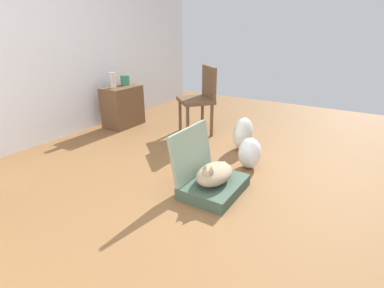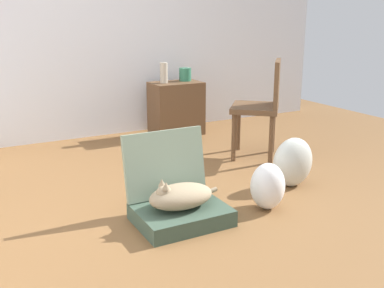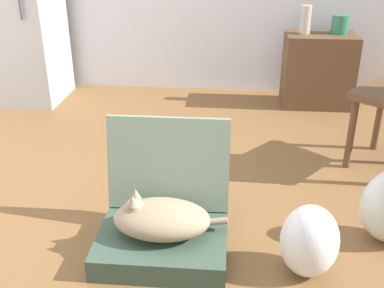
{
  "view_description": "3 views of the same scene",
  "coord_description": "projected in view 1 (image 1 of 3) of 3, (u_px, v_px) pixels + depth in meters",
  "views": [
    {
      "loc": [
        -2.01,
        -1.3,
        1.38
      ],
      "look_at": [
        -0.07,
        -0.09,
        0.47
      ],
      "focal_mm": 26.83,
      "sensor_mm": 36.0,
      "label": 1
    },
    {
      "loc": [
        -1.22,
        -2.75,
        1.34
      ],
      "look_at": [
        0.37,
        0.21,
        0.38
      ],
      "focal_mm": 42.78,
      "sensor_mm": 36.0,
      "label": 2
    },
    {
      "loc": [
        0.32,
        -1.98,
        1.38
      ],
      "look_at": [
        0.11,
        0.36,
        0.28
      ],
      "focal_mm": 43.19,
      "sensor_mm": 36.0,
      "label": 3
    }
  ],
  "objects": [
    {
      "name": "side_table",
      "position": [
        123.0,
        106.0,
        4.36
      ],
      "size": [
        0.57,
        0.37,
        0.6
      ],
      "primitive_type": "cube",
      "color": "brown",
      "rests_on": "ground"
    },
    {
      "name": "vase_short",
      "position": [
        125.0,
        80.0,
        4.35
      ],
      "size": [
        0.14,
        0.14,
        0.15
      ],
      "primitive_type": "cylinder",
      "color": "#2D7051",
      "rests_on": "side_table"
    },
    {
      "name": "suitcase_base",
      "position": [
        214.0,
        187.0,
        2.61
      ],
      "size": [
        0.59,
        0.46,
        0.11
      ],
      "primitive_type": "cube",
      "color": "#384C3D",
      "rests_on": "ground"
    },
    {
      "name": "plastic_bag_clear",
      "position": [
        243.0,
        134.0,
        3.51
      ],
      "size": [
        0.36,
        0.22,
        0.4
      ],
      "primitive_type": "ellipsoid",
      "color": "silver",
      "rests_on": "ground"
    },
    {
      "name": "plastic_bag_white",
      "position": [
        250.0,
        153.0,
        3.04
      ],
      "size": [
        0.25,
        0.24,
        0.34
      ],
      "primitive_type": "ellipsoid",
      "color": "white",
      "rests_on": "ground"
    },
    {
      "name": "chair",
      "position": [
        200.0,
        97.0,
        3.96
      ],
      "size": [
        0.64,
        0.64,
        0.93
      ],
      "rotation": [
        0.0,
        0.0,
        -2.27
      ],
      "color": "brown",
      "rests_on": "ground"
    },
    {
      "name": "vase_tall",
      "position": [
        112.0,
        80.0,
        4.1
      ],
      "size": [
        0.09,
        0.09,
        0.22
      ],
      "primitive_type": "cylinder",
      "color": "#B7AD99",
      "rests_on": "side_table"
    },
    {
      "name": "ground_plane",
      "position": [
        188.0,
        186.0,
        2.73
      ],
      "size": [
        7.68,
        7.68,
        0.0
      ],
      "primitive_type": "plane",
      "color": "brown",
      "rests_on": "ground"
    },
    {
      "name": "cat",
      "position": [
        214.0,
        174.0,
        2.55
      ],
      "size": [
        0.52,
        0.28,
        0.21
      ],
      "color": "#998466",
      "rests_on": "suitcase_base"
    },
    {
      "name": "wall_back",
      "position": [
        26.0,
        37.0,
        3.37
      ],
      "size": [
        6.4,
        0.15,
        2.6
      ],
      "color": "silver",
      "rests_on": "ground"
    },
    {
      "name": "suitcase_lid",
      "position": [
        191.0,
        152.0,
        2.62
      ],
      "size": [
        0.59,
        0.12,
        0.46
      ],
      "primitive_type": "cube",
      "rotation": [
        1.4,
        0.0,
        0.0
      ],
      "color": "gray",
      "rests_on": "suitcase_base"
    }
  ]
}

